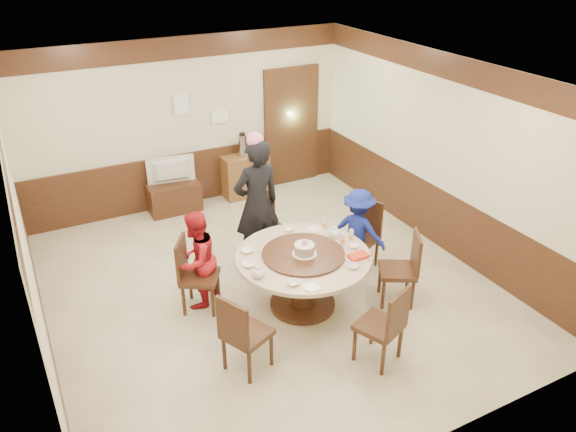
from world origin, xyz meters
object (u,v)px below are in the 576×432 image
person_blue (358,231)px  shrimp_platter (358,257)px  side_cabinet (245,175)px  birthday_cake (304,249)px  banquet_table (303,270)px  person_standing (257,205)px  thermos (243,145)px  person_red (197,260)px  television (171,171)px  tv_stand (174,197)px

person_blue → shrimp_platter: (-0.55, -0.81, 0.17)m
side_cabinet → shrimp_platter: bearing=-92.4°
birthday_cake → shrimp_platter: 0.65m
shrimp_platter → banquet_table: bearing=144.7°
person_standing → side_cabinet: 2.40m
thermos → shrimp_platter: bearing=-91.9°
person_red → side_cabinet: person_red is taller
person_red → television: person_red is taller
person_red → shrimp_platter: size_ratio=4.25×
person_blue → side_cabinet: bearing=-27.8°
birthday_cake → shrimp_platter: birthday_cake is taller
tv_stand → thermos: bearing=1.3°
birthday_cake → tv_stand: 3.48m
side_cabinet → thermos: size_ratio=2.11×
television → person_red: bearing=87.1°
side_cabinet → television: bearing=-178.7°
person_standing → birthday_cake: (0.07, -1.20, -0.09)m
person_standing → tv_stand: (-0.55, 2.17, -0.69)m
shrimp_platter → tv_stand: bearing=107.3°
banquet_table → person_red: bearing=149.4°
television → shrimp_platter: bearing=115.2°
person_blue → television: 3.39m
banquet_table → tv_stand: bearing=100.5°
person_standing → television: person_standing is taller
shrimp_platter → person_standing: bearing=111.4°
birthday_cake → thermos: size_ratio=0.79×
person_blue → birthday_cake: person_blue is taller
birthday_cake → side_cabinet: 3.51m
shrimp_platter → thermos: size_ratio=0.79×
banquet_table → thermos: 3.46m
shrimp_platter → thermos: bearing=88.1°
banquet_table → person_blue: person_blue is taller
television → person_standing: bearing=112.1°
banquet_table → thermos: (0.67, 3.38, 0.41)m
television → banquet_table: bearing=108.4°
tv_stand → side_cabinet: size_ratio=1.06×
person_standing → shrimp_platter: (0.61, -1.56, -0.16)m
banquet_table → shrimp_platter: size_ratio=5.50×
banquet_table → thermos: thermos is taller
person_red → thermos: size_ratio=3.36×
person_red → thermos: (1.80, 2.71, 0.30)m
person_red → shrimp_platter: person_red is taller
person_blue → shrimp_platter: bearing=110.7°
person_blue → shrimp_platter: person_blue is taller
side_cabinet → tv_stand: bearing=-178.7°
banquet_table → person_standing: bearing=93.5°
tv_stand → television: size_ratio=1.09×
banquet_table → person_standing: person_standing is taller
shrimp_platter → thermos: 3.76m
person_standing → side_cabinet: (0.77, 2.20, -0.56)m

